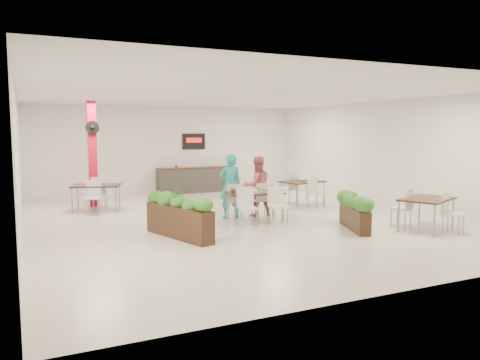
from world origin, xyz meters
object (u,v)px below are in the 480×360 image
at_px(diner_woman, 257,186).
at_px(side_table_b, 302,185).
at_px(main_table, 254,197).
at_px(side_table_c, 427,203).
at_px(service_counter, 197,179).
at_px(planter_right, 355,209).
at_px(red_column, 92,153).
at_px(diner_man, 230,186).
at_px(side_table_a, 96,189).
at_px(planter_left, 179,213).

bearing_deg(diner_woman, side_table_b, -146.06).
distance_m(main_table, side_table_c, 4.11).
height_order(service_counter, planter_right, service_counter).
distance_m(red_column, main_table, 5.48).
relative_size(service_counter, diner_woman, 1.85).
xyz_separation_m(diner_man, side_table_a, (-3.03, 2.75, -0.21)).
bearing_deg(side_table_b, main_table, -158.59).
bearing_deg(side_table_a, planter_left, -58.04).
bearing_deg(diner_man, planter_left, 46.96).
bearing_deg(diner_woman, side_table_c, 136.78).
bearing_deg(red_column, service_counter, 25.00).
relative_size(diner_man, diner_woman, 1.05).
bearing_deg(diner_woman, service_counter, -85.16).
bearing_deg(side_table_c, diner_woman, 106.26).
bearing_deg(planter_left, planter_right, -12.63).
relative_size(planter_right, side_table_c, 0.98).
xyz_separation_m(diner_man, planter_left, (-1.92, -1.61, -0.32)).
distance_m(side_table_a, side_table_b, 6.20).
distance_m(diner_woman, side_table_a, 4.72).
bearing_deg(service_counter, diner_woman, -92.10).
bearing_deg(diner_man, diner_woman, -173.07).
distance_m(planter_right, side_table_b, 3.71).
bearing_deg(diner_woman, planter_left, 37.60).
height_order(diner_man, side_table_b, diner_man).
height_order(planter_left, side_table_c, planter_left).
relative_size(diner_man, side_table_b, 1.02).
bearing_deg(main_table, service_counter, 84.27).
relative_size(red_column, main_table, 1.82).
relative_size(diner_man, planter_left, 0.82).
bearing_deg(diner_man, planter_right, 136.58).
height_order(diner_woman, side_table_b, diner_woman).
xyz_separation_m(red_column, side_table_c, (6.54, -6.82, -1.00)).
bearing_deg(planter_right, main_table, 132.32).
bearing_deg(planter_left, service_counter, 67.40).
height_order(service_counter, main_table, service_counter).
height_order(diner_man, side_table_a, diner_man).
xyz_separation_m(diner_man, side_table_b, (2.94, 1.09, -0.21)).
distance_m(diner_man, side_table_a, 4.10).
height_order(side_table_a, side_table_c, same).
bearing_deg(side_table_a, diner_woman, -17.98).
relative_size(side_table_a, side_table_b, 1.00).
bearing_deg(side_table_a, planter_right, -28.11).
xyz_separation_m(service_counter, diner_woman, (-0.20, -5.40, 0.32)).
xyz_separation_m(side_table_a, side_table_c, (6.57, -6.04, -0.00)).
bearing_deg(side_table_a, side_table_b, 2.17).
height_order(red_column, side_table_b, red_column).
height_order(main_table, planter_right, main_table).
bearing_deg(main_table, diner_woman, 57.88).
relative_size(red_column, planter_right, 1.98).
bearing_deg(red_column, side_table_c, -46.19).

